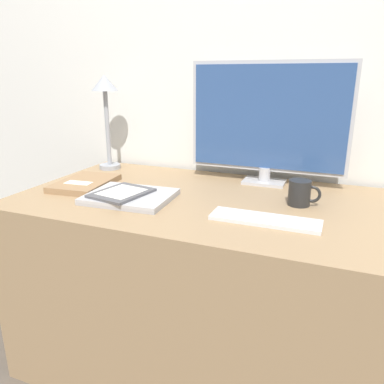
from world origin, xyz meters
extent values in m
cube|color=silver|center=(0.00, 0.58, 1.20)|extent=(3.60, 0.05, 2.40)
cube|color=#997A56|center=(0.00, 0.16, 0.35)|extent=(1.48, 0.74, 0.70)
cube|color=#B7B7BC|center=(0.09, 0.43, 0.71)|extent=(0.17, 0.11, 0.01)
cylinder|color=#B7B7BC|center=(0.09, 0.43, 0.74)|extent=(0.05, 0.05, 0.05)
cube|color=#B7B7BC|center=(0.09, 0.43, 0.97)|extent=(0.62, 0.01, 0.42)
cube|color=#2D4C84|center=(0.09, 0.42, 0.97)|extent=(0.59, 0.01, 0.39)
cube|color=silver|center=(0.17, 0.01, 0.71)|extent=(0.33, 0.10, 0.01)
cube|color=#B7B7BC|center=(0.17, 0.01, 0.72)|extent=(0.30, 0.08, 0.00)
cube|color=#A3A3A8|center=(-0.31, 0.05, 0.71)|extent=(0.30, 0.25, 0.01)
cube|color=#B2B2B7|center=(-0.31, 0.05, 0.72)|extent=(0.30, 0.25, 0.01)
cube|color=#4C4C51|center=(-0.34, 0.03, 0.73)|extent=(0.19, 0.22, 0.01)
cube|color=silver|center=(-0.34, 0.03, 0.73)|extent=(0.15, 0.16, 0.00)
cylinder|color=#999EA8|center=(-0.64, 0.41, 0.71)|extent=(0.10, 0.10, 0.02)
cylinder|color=#999EA8|center=(-0.64, 0.41, 0.89)|extent=(0.02, 0.02, 0.33)
cone|color=#999EA8|center=(-0.64, 0.41, 1.09)|extent=(0.12, 0.12, 0.07)
cube|color=#93704C|center=(-0.56, 0.12, 0.71)|extent=(0.21, 0.28, 0.02)
cube|color=silver|center=(-0.56, 0.08, 0.73)|extent=(0.11, 0.06, 0.00)
cylinder|color=black|center=(0.25, 0.20, 0.75)|extent=(0.07, 0.07, 0.09)
torus|color=black|center=(0.29, 0.20, 0.75)|extent=(0.06, 0.01, 0.06)
camera|label=1|loc=(0.36, -1.04, 1.12)|focal=35.00mm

